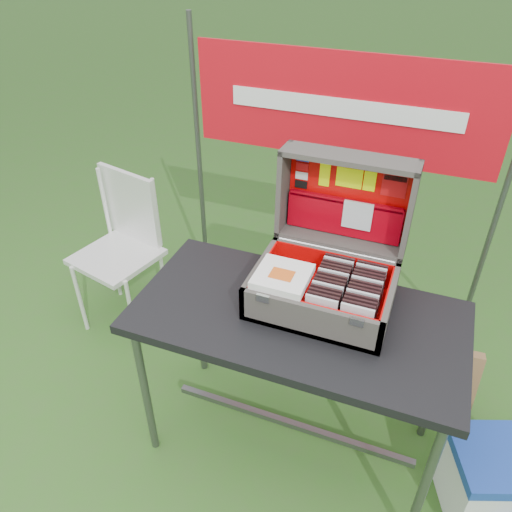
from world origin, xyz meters
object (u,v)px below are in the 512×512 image
at_px(table, 293,383).
at_px(cardboard_box, 435,381).
at_px(suitcase, 330,243).
at_px(cooler, 498,481).
at_px(chair, 117,258).

relative_size(table, cardboard_box, 3.26).
bearing_deg(cardboard_box, suitcase, -154.54).
xyz_separation_m(suitcase, cooler, (0.84, -0.14, -0.90)).
xyz_separation_m(chair, cardboard_box, (1.84, -0.02, -0.26)).
relative_size(suitcase, cardboard_box, 1.37).
height_order(table, cardboard_box, table).
relative_size(chair, cardboard_box, 2.30).
bearing_deg(suitcase, cooler, -9.57).
distance_m(suitcase, chair, 1.48).
distance_m(table, cardboard_box, 0.78).
height_order(chair, cardboard_box, chair).
bearing_deg(cooler, table, 159.47).
xyz_separation_m(table, chair, (-1.23, 0.46, 0.05)).
bearing_deg(table, suitcase, 63.87).
height_order(suitcase, chair, suitcase).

